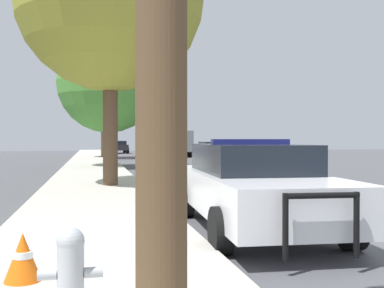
{
  "coord_description": "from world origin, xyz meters",
  "views": [
    {
      "loc": [
        -5.16,
        -6.43,
        1.54
      ],
      "look_at": [
        -0.78,
        14.55,
        1.3
      ],
      "focal_mm": 45.0,
      "sensor_mm": 36.0,
      "label": 1
    }
  ],
  "objects_px": {
    "traffic_light": "(137,96)",
    "car_background_oncoming": "(214,152)",
    "box_truck": "(169,136)",
    "traffic_cone": "(23,257)",
    "fire_hydrant": "(71,269)",
    "tree_sidewalk_far": "(104,94)",
    "tree_sidewalk_mid": "(108,82)",
    "police_car": "(254,185)",
    "car_background_distant": "(118,147)"
  },
  "relations": [
    {
      "from": "traffic_light",
      "to": "car_background_oncoming",
      "type": "relative_size",
      "value": 1.05
    },
    {
      "from": "box_truck",
      "to": "traffic_cone",
      "type": "distance_m",
      "value": 36.78
    },
    {
      "from": "car_background_oncoming",
      "to": "traffic_light",
      "type": "bearing_deg",
      "value": 45.37
    },
    {
      "from": "traffic_cone",
      "to": "traffic_light",
      "type": "bearing_deg",
      "value": 81.29
    },
    {
      "from": "box_truck",
      "to": "fire_hydrant",
      "type": "bearing_deg",
      "value": 76.92
    },
    {
      "from": "fire_hydrant",
      "to": "tree_sidewalk_far",
      "type": "height_order",
      "value": "tree_sidewalk_far"
    },
    {
      "from": "tree_sidewalk_mid",
      "to": "fire_hydrant",
      "type": "bearing_deg",
      "value": -92.71
    },
    {
      "from": "tree_sidewalk_far",
      "to": "tree_sidewalk_mid",
      "type": "height_order",
      "value": "tree_sidewalk_far"
    },
    {
      "from": "traffic_light",
      "to": "police_car",
      "type": "bearing_deg",
      "value": -88.11
    },
    {
      "from": "car_background_distant",
      "to": "box_truck",
      "type": "xyz_separation_m",
      "value": [
        3.87,
        -9.5,
        1.08
      ]
    },
    {
      "from": "traffic_light",
      "to": "car_background_distant",
      "type": "height_order",
      "value": "traffic_light"
    },
    {
      "from": "tree_sidewalk_far",
      "to": "fire_hydrant",
      "type": "bearing_deg",
      "value": -91.86
    },
    {
      "from": "tree_sidewalk_far",
      "to": "traffic_cone",
      "type": "relative_size",
      "value": 15.88
    },
    {
      "from": "police_car",
      "to": "traffic_light",
      "type": "bearing_deg",
      "value": -85.32
    },
    {
      "from": "fire_hydrant",
      "to": "tree_sidewalk_far",
      "type": "bearing_deg",
      "value": 88.14
    },
    {
      "from": "car_background_distant",
      "to": "police_car",
      "type": "bearing_deg",
      "value": -93.69
    },
    {
      "from": "box_truck",
      "to": "tree_sidewalk_mid",
      "type": "relative_size",
      "value": 0.96
    },
    {
      "from": "fire_hydrant",
      "to": "tree_sidewalk_mid",
      "type": "distance_m",
      "value": 21.85
    },
    {
      "from": "box_truck",
      "to": "traffic_cone",
      "type": "bearing_deg",
      "value": 75.84
    },
    {
      "from": "traffic_cone",
      "to": "box_truck",
      "type": "bearing_deg",
      "value": 78.64
    },
    {
      "from": "fire_hydrant",
      "to": "traffic_cone",
      "type": "bearing_deg",
      "value": 115.24
    },
    {
      "from": "box_truck",
      "to": "traffic_light",
      "type": "bearing_deg",
      "value": 73.13
    },
    {
      "from": "tree_sidewalk_mid",
      "to": "traffic_cone",
      "type": "distance_m",
      "value": 20.85
    },
    {
      "from": "police_car",
      "to": "fire_hydrant",
      "type": "bearing_deg",
      "value": 56.0
    },
    {
      "from": "fire_hydrant",
      "to": "traffic_cone",
      "type": "height_order",
      "value": "fire_hydrant"
    },
    {
      "from": "traffic_cone",
      "to": "tree_sidewalk_far",
      "type": "bearing_deg",
      "value": 87.19
    },
    {
      "from": "tree_sidewalk_far",
      "to": "traffic_cone",
      "type": "height_order",
      "value": "tree_sidewalk_far"
    },
    {
      "from": "police_car",
      "to": "traffic_light",
      "type": "relative_size",
      "value": 1.06
    },
    {
      "from": "box_truck",
      "to": "tree_sidewalk_far",
      "type": "height_order",
      "value": "tree_sidewalk_far"
    },
    {
      "from": "tree_sidewalk_mid",
      "to": "tree_sidewalk_far",
      "type": "bearing_deg",
      "value": 89.65
    },
    {
      "from": "traffic_light",
      "to": "car_background_distant",
      "type": "bearing_deg",
      "value": 88.86
    },
    {
      "from": "traffic_light",
      "to": "tree_sidewalk_far",
      "type": "xyz_separation_m",
      "value": [
        -1.23,
        14.0,
        1.32
      ]
    },
    {
      "from": "police_car",
      "to": "box_truck",
      "type": "relative_size",
      "value": 0.79
    },
    {
      "from": "car_background_oncoming",
      "to": "traffic_cone",
      "type": "distance_m",
      "value": 24.4
    },
    {
      "from": "car_background_distant",
      "to": "traffic_cone",
      "type": "bearing_deg",
      "value": -97.88
    },
    {
      "from": "traffic_light",
      "to": "tree_sidewalk_far",
      "type": "distance_m",
      "value": 14.12
    },
    {
      "from": "fire_hydrant",
      "to": "car_background_oncoming",
      "type": "relative_size",
      "value": 0.15
    },
    {
      "from": "car_background_distant",
      "to": "tree_sidewalk_far",
      "type": "xyz_separation_m",
      "value": [
        -1.77,
        -13.11,
        4.23
      ]
    },
    {
      "from": "car_background_oncoming",
      "to": "police_car",
      "type": "bearing_deg",
      "value": 80.23
    },
    {
      "from": "traffic_light",
      "to": "box_truck",
      "type": "bearing_deg",
      "value": 75.93
    },
    {
      "from": "box_truck",
      "to": "tree_sidewalk_mid",
      "type": "bearing_deg",
      "value": 67.12
    },
    {
      "from": "car_background_distant",
      "to": "box_truck",
      "type": "height_order",
      "value": "box_truck"
    },
    {
      "from": "tree_sidewalk_mid",
      "to": "traffic_cone",
      "type": "height_order",
      "value": "tree_sidewalk_mid"
    },
    {
      "from": "car_background_distant",
      "to": "car_background_oncoming",
      "type": "bearing_deg",
      "value": -82.2
    },
    {
      "from": "traffic_light",
      "to": "traffic_cone",
      "type": "relative_size",
      "value": 10.44
    },
    {
      "from": "police_car",
      "to": "car_background_distant",
      "type": "height_order",
      "value": "police_car"
    },
    {
      "from": "car_background_oncoming",
      "to": "tree_sidewalk_mid",
      "type": "xyz_separation_m",
      "value": [
        -6.39,
        -2.69,
        3.74
      ]
    },
    {
      "from": "fire_hydrant",
      "to": "car_background_distant",
      "type": "distance_m",
      "value": 46.69
    },
    {
      "from": "traffic_light",
      "to": "tree_sidewalk_mid",
      "type": "xyz_separation_m",
      "value": [
        -1.3,
        1.97,
        0.84
      ]
    },
    {
      "from": "fire_hydrant",
      "to": "car_background_distant",
      "type": "bearing_deg",
      "value": 86.49
    }
  ]
}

